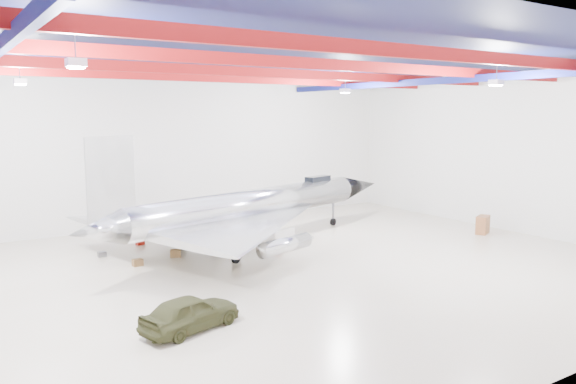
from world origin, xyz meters
TOP-DOWN VIEW (x-y plane):
  - floor at (0.00, 0.00)m, footprint 40.00×40.00m
  - wall_back at (0.00, 15.00)m, footprint 40.00×0.00m
  - wall_right at (20.00, 0.00)m, footprint 0.00×30.00m
  - ceiling at (0.00, 0.00)m, footprint 40.00×40.00m
  - ceiling_structure at (0.00, 0.00)m, footprint 39.50×29.50m
  - jet_aircraft at (2.66, 5.79)m, footprint 25.46×18.37m
  - jeep at (-6.09, -5.05)m, footprint 4.29×2.63m
  - desk at (17.62, 0.29)m, footprint 1.50×1.18m
  - crate_ply at (-4.92, 4.96)m, footprint 0.54×0.44m
  - toolbox_red at (-3.22, 9.74)m, footprint 0.53×0.46m
  - engine_drum at (0.34, 3.54)m, footprint 0.63×0.63m
  - parts_bin at (0.30, 5.83)m, footprint 0.73×0.63m
  - crate_small at (-6.04, 7.97)m, footprint 0.47×0.39m
  - tool_chest at (3.17, 3.55)m, footprint 0.50×0.50m
  - oil_barrel at (-2.48, 5.67)m, footprint 0.74×0.68m
  - spares_box at (0.29, 9.10)m, footprint 0.52×0.52m

SIDE VIEW (x-z plane):
  - floor at x=0.00m, z-range 0.00..0.00m
  - crate_small at x=-6.04m, z-range 0.00..0.30m
  - toolbox_red at x=-3.22m, z-range 0.00..0.33m
  - tool_chest at x=3.17m, z-range 0.00..0.35m
  - crate_ply at x=-4.92m, z-range 0.00..0.37m
  - spares_box at x=0.29m, z-range 0.00..0.38m
  - oil_barrel at x=-2.48m, z-range 0.00..0.42m
  - parts_bin at x=0.30m, z-range 0.00..0.45m
  - engine_drum at x=0.34m, z-range 0.00..0.49m
  - desk at x=17.62m, z-range 0.00..1.23m
  - jeep at x=-6.09m, z-range 0.00..1.36m
  - jet_aircraft at x=2.66m, z-range -1.22..5.87m
  - wall_back at x=0.00m, z-range -14.50..25.50m
  - wall_right at x=20.00m, z-range -9.50..20.50m
  - ceiling_structure at x=0.00m, z-range 9.79..10.86m
  - ceiling at x=0.00m, z-range 11.00..11.00m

